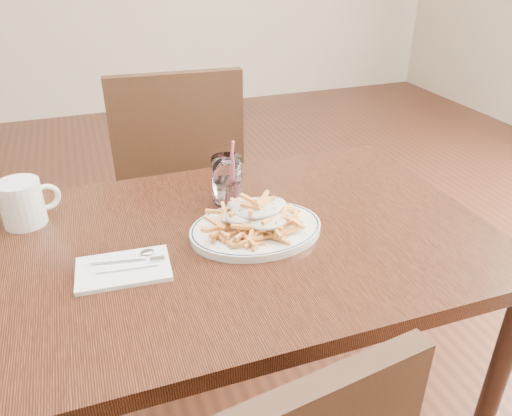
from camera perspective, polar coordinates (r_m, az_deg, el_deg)
name	(u,v)px	position (r m, az deg, el deg)	size (l,w,h in m)	color
table	(242,260)	(1.25, -1.62, -5.95)	(1.20, 0.80, 0.75)	black
chair_far	(179,177)	(1.95, -8.85, 3.49)	(0.49, 0.49, 0.99)	black
fries_plate	(256,229)	(1.20, 0.00, -2.46)	(0.37, 0.34, 0.02)	white
loaded_fries	(256,213)	(1.18, 0.00, -0.53)	(0.25, 0.21, 0.07)	#E99A47
napkin	(124,269)	(1.11, -14.90, -6.75)	(0.20, 0.13, 0.01)	white
cutlery	(123,265)	(1.11, -15.00, -6.29)	(0.17, 0.07, 0.01)	silver
water_glass	(227,183)	(1.33, -3.31, 2.90)	(0.08, 0.08, 0.17)	white
coffee_mug	(23,203)	(1.35, -25.08, 0.54)	(0.14, 0.10, 0.11)	white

